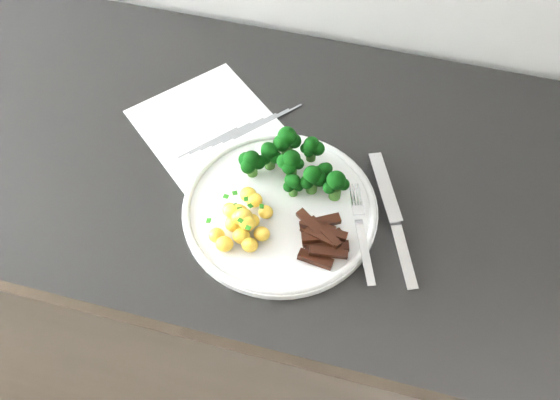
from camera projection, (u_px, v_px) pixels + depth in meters
counter at (310, 304)px, 1.33m from camera, size 2.37×0.59×0.89m
recipe_paper at (220, 139)px, 1.00m from camera, size 0.34×0.33×0.00m
plate at (280, 209)px, 0.92m from camera, size 0.29×0.29×0.02m
broccoli at (295, 163)px, 0.92m from camera, size 0.17×0.10×0.06m
potatoes at (242, 221)px, 0.89m from camera, size 0.09×0.11×0.04m
beef_strips at (321, 238)px, 0.88m from camera, size 0.08×0.09×0.03m
fork at (362, 237)px, 0.88m from camera, size 0.07×0.16×0.02m
knife at (398, 234)px, 0.89m from camera, size 0.11×0.22×0.02m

